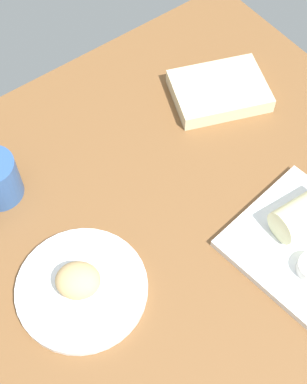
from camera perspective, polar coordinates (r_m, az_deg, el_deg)
The scene contains 6 objects.
dining_table at distance 108.10cm, azimuth 0.04°, elevation -3.34°, with size 110.00×90.00×4.00cm, color brown.
round_plate at distance 100.28cm, azimuth -7.33°, elevation -9.74°, with size 23.33×23.33×1.40cm, color white.
scone_pastry at distance 97.44cm, azimuth -7.71°, elevation -8.92°, with size 7.81×6.89×5.03cm, color tan.
square_plate at distance 106.59cm, azimuth 15.13°, elevation -5.22°, with size 24.31×24.31×1.60cm, color white.
breakfast_wrap at distance 105.11cm, azimuth 15.21°, elevation -2.09°, with size 6.53×6.53×12.15cm, color beige.
book_stack at distance 124.10cm, azimuth 6.72°, elevation 10.20°, with size 23.94×20.96×3.47cm.
Camera 1 is at (31.19, 41.74, 96.71)cm, focal length 52.29 mm.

